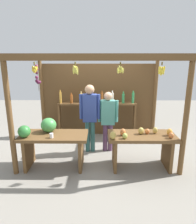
% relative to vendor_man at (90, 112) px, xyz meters
% --- Properties ---
extents(ground_plane, '(12.00, 12.00, 0.00)m').
position_rel_vendor_man_xyz_m(ground_plane, '(0.19, 0.07, -0.97)').
color(ground_plane, gray).
rests_on(ground_plane, ground).
extents(market_stall, '(3.33, 2.25, 2.27)m').
position_rel_vendor_man_xyz_m(market_stall, '(0.19, 0.55, 0.37)').
color(market_stall, brown).
rests_on(market_stall, ground).
extents(fruit_counter_left, '(1.35, 0.69, 1.01)m').
position_rel_vendor_man_xyz_m(fruit_counter_left, '(-0.77, -0.72, -0.35)').
color(fruit_counter_left, brown).
rests_on(fruit_counter_left, ground).
extents(fruit_counter_right, '(1.35, 0.64, 0.87)m').
position_rel_vendor_man_xyz_m(fruit_counter_right, '(1.07, -0.74, -0.42)').
color(fruit_counter_right, brown).
rests_on(fruit_counter_right, ground).
extents(bottle_shelf_unit, '(2.14, 0.22, 1.36)m').
position_rel_vendor_man_xyz_m(bottle_shelf_unit, '(0.17, 0.87, -0.15)').
color(bottle_shelf_unit, brown).
rests_on(bottle_shelf_unit, ground).
extents(vendor_man, '(0.48, 0.22, 1.62)m').
position_rel_vendor_man_xyz_m(vendor_man, '(0.00, 0.00, 0.00)').
color(vendor_man, '#2F605C').
rests_on(vendor_man, ground).
extents(vendor_woman, '(0.48, 0.20, 1.45)m').
position_rel_vendor_man_xyz_m(vendor_woman, '(0.42, 0.04, -0.12)').
color(vendor_woman, '#563856').
rests_on(vendor_woman, ground).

